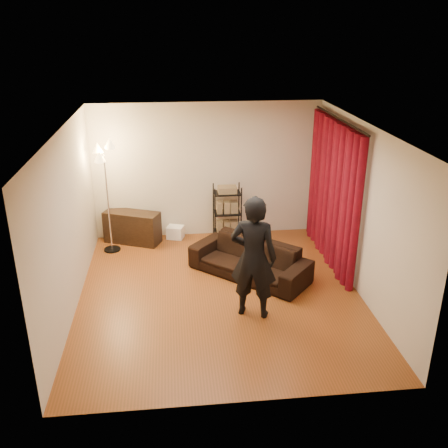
{
  "coord_description": "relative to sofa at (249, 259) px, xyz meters",
  "views": [
    {
      "loc": [
        -0.7,
        -7.04,
        4.13
      ],
      "look_at": [
        0.1,
        0.3,
        1.1
      ],
      "focal_mm": 40.0,
      "sensor_mm": 36.0,
      "label": 1
    }
  ],
  "objects": [
    {
      "name": "sofa",
      "position": [
        0.0,
        0.0,
        0.0
      ],
      "size": [
        2.09,
        2.0,
        0.61
      ],
      "primitive_type": "imported",
      "rotation": [
        0.0,
        0.0,
        -0.73
      ],
      "color": "black",
      "rests_on": "ground"
    },
    {
      "name": "person",
      "position": [
        -0.15,
        -1.21,
        0.64
      ],
      "size": [
        0.8,
        0.65,
        1.88
      ],
      "primitive_type": "imported",
      "rotation": [
        0.0,
        0.0,
        2.8
      ],
      "color": "black",
      "rests_on": "ground"
    },
    {
      "name": "ceiling",
      "position": [
        -0.57,
        -0.58,
        2.4
      ],
      "size": [
        5.0,
        5.0,
        0.0
      ],
      "primitive_type": "plane",
      "rotation": [
        3.14,
        0.0,
        0.0
      ],
      "color": "white",
      "rests_on": "ground"
    },
    {
      "name": "wire_shelf",
      "position": [
        -0.21,
        1.59,
        0.27
      ],
      "size": [
        0.61,
        0.52,
        1.14
      ],
      "primitive_type": null,
      "rotation": [
        0.0,
        0.0,
        0.36
      ],
      "color": "black",
      "rests_on": "ground"
    },
    {
      "name": "curtain_rod",
      "position": [
        1.58,
        0.55,
        2.28
      ],
      "size": [
        0.04,
        2.65,
        0.04
      ],
      "primitive_type": "cylinder",
      "rotation": [
        1.57,
        0.0,
        0.0
      ],
      "color": "black",
      "rests_on": "wall_right"
    },
    {
      "name": "wall_back",
      "position": [
        -0.57,
        1.92,
        1.05
      ],
      "size": [
        5.0,
        0.0,
        5.0
      ],
      "primitive_type": "plane",
      "rotation": [
        1.57,
        0.0,
        0.0
      ],
      "color": "beige",
      "rests_on": "ground"
    },
    {
      "name": "wall_right",
      "position": [
        1.68,
        -0.58,
        1.05
      ],
      "size": [
        0.0,
        5.0,
        5.0
      ],
      "primitive_type": "plane",
      "rotation": [
        1.57,
        0.0,
        -1.57
      ],
      "color": "beige",
      "rests_on": "ground"
    },
    {
      "name": "floor_lamp",
      "position": [
        -2.48,
        1.3,
        0.75
      ],
      "size": [
        0.47,
        0.47,
        2.1
      ],
      "primitive_type": null,
      "rotation": [
        0.0,
        0.0,
        -0.29
      ],
      "color": "silver",
      "rests_on": "ground"
    },
    {
      "name": "floor",
      "position": [
        -0.57,
        -0.58,
        -0.3
      ],
      "size": [
        5.0,
        5.0,
        0.0
      ],
      "primitive_type": "plane",
      "color": "brown",
      "rests_on": "ground"
    },
    {
      "name": "storage_boxes",
      "position": [
        -1.25,
        1.73,
        -0.17
      ],
      "size": [
        0.38,
        0.35,
        0.26
      ],
      "primitive_type": null,
      "rotation": [
        0.0,
        0.0,
        -0.35
      ],
      "color": "white",
      "rests_on": "ground"
    },
    {
      "name": "wall_left",
      "position": [
        -2.82,
        -0.58,
        1.05
      ],
      "size": [
        0.0,
        5.0,
        5.0
      ],
      "primitive_type": "plane",
      "rotation": [
        1.57,
        0.0,
        1.57
      ],
      "color": "beige",
      "rests_on": "ground"
    },
    {
      "name": "curtain",
      "position": [
        1.56,
        0.55,
        0.97
      ],
      "size": [
        0.22,
        2.65,
        2.55
      ],
      "primitive_type": null,
      "color": "maroon",
      "rests_on": "ground"
    },
    {
      "name": "wall_front",
      "position": [
        -0.57,
        -3.08,
        1.05
      ],
      "size": [
        5.0,
        0.0,
        5.0
      ],
      "primitive_type": "plane",
      "rotation": [
        -1.57,
        0.0,
        0.0
      ],
      "color": "beige",
      "rests_on": "ground"
    },
    {
      "name": "media_cabinet",
      "position": [
        -2.09,
        1.65,
        0.01
      ],
      "size": [
        1.16,
        0.8,
        0.64
      ],
      "primitive_type": "cube",
      "rotation": [
        0.0,
        0.0,
        -0.4
      ],
      "color": "black",
      "rests_on": "ground"
    }
  ]
}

